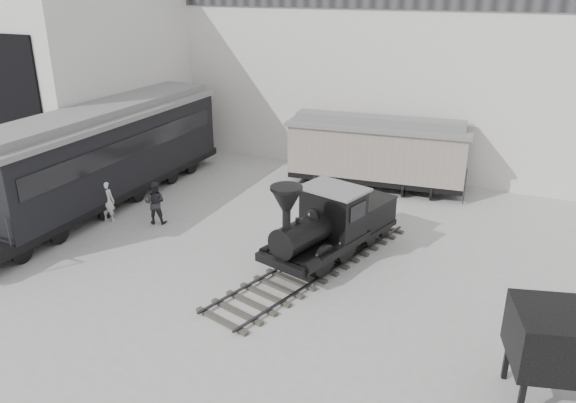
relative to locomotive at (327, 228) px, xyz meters
The scene contains 9 objects.
ground 4.17m from the locomotive, 105.71° to the right, with size 90.00×90.00×0.00m, color #9E9E9B.
north_wall 12.00m from the locomotive, 95.54° to the left, with size 34.00×2.51×11.00m.
west_pavilion 17.06m from the locomotive, 158.55° to the left, with size 7.00×12.11×9.00m.
locomotive is the anchor object (origin of this frame).
boxcar 8.07m from the locomotive, 94.36° to the left, with size 8.60×3.46×3.43m.
passenger_coach 10.95m from the locomotive, behind, with size 3.49×14.90×3.97m.
visitor_a 9.42m from the locomotive, behind, with size 0.63×0.41×1.73m, color silver.
visitor_b 7.49m from the locomotive, behind, with size 0.86×0.67×1.77m, color #29292D.
coal_hopper 8.72m from the locomotive, 31.65° to the right, with size 2.67×2.39×2.46m.
Camera 1 is at (7.31, -12.85, 9.24)m, focal length 35.00 mm.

